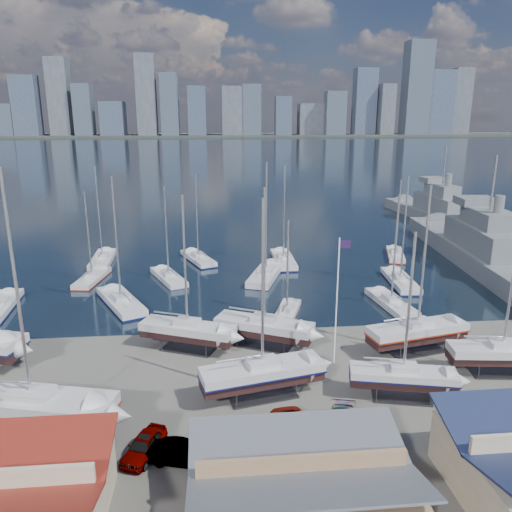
{
  "coord_description": "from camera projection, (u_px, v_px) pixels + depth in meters",
  "views": [
    {
      "loc": [
        -4.81,
        -49.01,
        21.95
      ],
      "look_at": [
        0.71,
        8.0,
        6.0
      ],
      "focal_mm": 35.0,
      "sensor_mm": 36.0,
      "label": 1
    }
  ],
  "objects": [
    {
      "name": "sailboat_cradle_3",
      "position": [
        262.0,
        373.0,
        40.14
      ],
      "size": [
        10.48,
        5.0,
        16.3
      ],
      "rotation": [
        0.0,
        0.0,
        0.22
      ],
      "color": "#2D2D33",
      "rests_on": "ground"
    },
    {
      "name": "skyline",
      "position": [
        203.0,
        102.0,
        573.11
      ],
      "size": [
        639.14,
        43.8,
        107.69
      ],
      "color": "#475166",
      "rests_on": "far_shore"
    },
    {
      "name": "sailboat_cradle_1",
      "position": [
        33.0,
        407.0,
        35.23
      ],
      "size": [
        12.36,
        6.17,
        19.0
      ],
      "rotation": [
        0.0,
        0.0,
        -0.25
      ],
      "color": "#2D2D33",
      "rests_on": "ground"
    },
    {
      "name": "sailboat_cradle_2",
      "position": [
        188.0,
        330.0,
        48.32
      ],
      "size": [
        9.59,
        6.0,
        15.25
      ],
      "rotation": [
        0.0,
        0.0,
        -0.4
      ],
      "color": "#2D2D33",
      "rests_on": "ground"
    },
    {
      "name": "car_b",
      "position": [
        182.0,
        454.0,
        32.62
      ],
      "size": [
        4.69,
        2.68,
        1.46
      ],
      "primitive_type": "imported",
      "rotation": [
        0.0,
        0.0,
        1.3
      ],
      "color": "gray",
      "rests_on": "ground"
    },
    {
      "name": "shed_grey",
      "position": [
        302.0,
        485.0,
        27.82
      ],
      "size": [
        12.6,
        8.4,
        4.17
      ],
      "color": "#8C6B4C",
      "rests_on": "ground"
    },
    {
      "name": "sailboat_moored_5",
      "position": [
        198.0,
        259.0,
        78.73
      ],
      "size": [
        6.01,
        9.98,
        14.44
      ],
      "rotation": [
        0.0,
        0.0,
        1.94
      ],
      "color": "black",
      "rests_on": "water"
    },
    {
      "name": "sailboat_moored_7",
      "position": [
        266.0,
        276.0,
        70.62
      ],
      "size": [
        6.7,
        11.63,
        16.95
      ],
      "rotation": [
        0.0,
        0.0,
        1.23
      ],
      "color": "black",
      "rests_on": "water"
    },
    {
      "name": "sailboat_cradle_4",
      "position": [
        264.0,
        327.0,
        49.02
      ],
      "size": [
        9.89,
        6.68,
        15.82
      ],
      "rotation": [
        0.0,
        0.0,
        -0.45
      ],
      "color": "#2D2D33",
      "rests_on": "ground"
    },
    {
      "name": "sailboat_moored_3",
      "position": [
        121.0,
        303.0,
        60.12
      ],
      "size": [
        7.54,
        11.16,
        16.34
      ],
      "rotation": [
        0.0,
        0.0,
        2.02
      ],
      "color": "black",
      "rests_on": "water"
    },
    {
      "name": "sailboat_cradle_7",
      "position": [
        502.0,
        353.0,
        43.75
      ],
      "size": [
        9.34,
        3.63,
        14.94
      ],
      "rotation": [
        0.0,
        0.0,
        -0.12
      ],
      "color": "#2D2D33",
      "rests_on": "ground"
    },
    {
      "name": "sailboat_moored_6",
      "position": [
        287.0,
        314.0,
        56.98
      ],
      "size": [
        4.65,
        8.12,
        11.71
      ],
      "rotation": [
        0.0,
        0.0,
        1.24
      ],
      "color": "black",
      "rests_on": "water"
    },
    {
      "name": "sailboat_moored_10",
      "position": [
        400.0,
        282.0,
        67.92
      ],
      "size": [
        3.71,
        10.46,
        15.34
      ],
      "rotation": [
        0.0,
        0.0,
        1.49
      ],
      "color": "black",
      "rests_on": "water"
    },
    {
      "name": "sailboat_cradle_6",
      "position": [
        417.0,
        332.0,
        47.95
      ],
      "size": [
        10.39,
        4.92,
        16.18
      ],
      "rotation": [
        0.0,
        0.0,
        0.22
      ],
      "color": "#2D2D33",
      "rests_on": "ground"
    },
    {
      "name": "naval_ship_east",
      "position": [
        484.0,
        256.0,
        75.8
      ],
      "size": [
        12.78,
        50.51,
        18.5
      ],
      "rotation": [
        0.0,
        0.0,
        1.47
      ],
      "color": "#595F63",
      "rests_on": "water"
    },
    {
      "name": "sailboat_moored_1",
      "position": [
        92.0,
        279.0,
        69.17
      ],
      "size": [
        3.86,
        9.04,
        13.09
      ],
      "rotation": [
        0.0,
        0.0,
        1.4
      ],
      "color": "black",
      "rests_on": "water"
    },
    {
      "name": "far_shore",
      "position": [
        211.0,
        136.0,
        590.01
      ],
      "size": [
        1400.0,
        80.0,
        2.2
      ],
      "primitive_type": "cube",
      "color": "#2D332D",
      "rests_on": "ground"
    },
    {
      "name": "naval_ship_west",
      "position": [
        439.0,
        215.0,
        107.12
      ],
      "size": [
        9.75,
        41.8,
        17.73
      ],
      "rotation": [
        0.0,
        0.0,
        1.65
      ],
      "color": "#595F63",
      "rests_on": "water"
    },
    {
      "name": "sailboat_moored_4",
      "position": [
        169.0,
        278.0,
        69.57
      ],
      "size": [
        5.88,
        9.4,
        13.78
      ],
      "rotation": [
        0.0,
        0.0,
        1.97
      ],
      "color": "black",
      "rests_on": "water"
    },
    {
      "name": "sailboat_moored_9",
      "position": [
        391.0,
        304.0,
        59.91
      ],
      "size": [
        3.7,
        9.65,
        14.21
      ],
      "rotation": [
        0.0,
        0.0,
        1.69
      ],
      "color": "black",
      "rests_on": "water"
    },
    {
      "name": "flagpole",
      "position": [
        338.0,
        293.0,
        44.34
      ],
      "size": [
        1.06,
        0.12,
        11.95
      ],
      "color": "white",
      "rests_on": "ground"
    },
    {
      "name": "water",
      "position": [
        214.0,
        151.0,
        341.03
      ],
      "size": [
        1400.0,
        600.0,
        0.4
      ],
      "primitive_type": "cube",
      "color": "#182838",
      "rests_on": "ground"
    },
    {
      "name": "car_d",
      "position": [
        343.0,
        428.0,
        35.2
      ],
      "size": [
        3.45,
        5.64,
        1.53
      ],
      "primitive_type": "imported",
      "rotation": [
        0.0,
        0.0,
        -0.27
      ],
      "color": "gray",
      "rests_on": "ground"
    },
    {
      "name": "car_a",
      "position": [
        144.0,
        446.0,
        33.41
      ],
      "size": [
        3.2,
        4.65,
        1.47
      ],
      "primitive_type": "imported",
      "rotation": [
        0.0,
        0.0,
        -0.38
      ],
      "color": "gray",
      "rests_on": "ground"
    },
    {
      "name": "sailboat_moored_11",
      "position": [
        395.0,
        255.0,
        81.01
      ],
      "size": [
        4.83,
        9.15,
        13.17
      ],
      "rotation": [
        0.0,
        0.0,
        1.29
      ],
      "color": "black",
      "rests_on": "water"
    },
    {
      "name": "ground",
      "position": [
        268.0,
        377.0,
        43.74
      ],
      "size": [
        1400.0,
        1400.0,
        0.0
      ],
      "primitive_type": "plane",
      "color": "#605E59",
      "rests_on": "ground"
    },
    {
      "name": "car_c",
      "position": [
        294.0,
        429.0,
        35.19
      ],
      "size": [
        2.96,
        5.35,
        1.42
      ],
      "primitive_type": "imported",
      "rotation": [
        0.0,
        0.0,
        0.12
      ],
      "color": "gray",
      "rests_on": "ground"
    },
    {
      "name": "sailboat_moored_0",
      "position": [
        1.0,
        308.0,
        58.8
      ],
      "size": [
        3.68,
        10.31,
        15.11
      ],
      "rotation": [
        0.0,
        0.0,
        1.66
      ],
      "color": "black",
      "rests_on": "water"
    },
    {
      "name": "sailboat_cradle_5",
      "position": [
        403.0,
        377.0,
        39.86
      ],
      "size": [
        8.76,
        4.2,
        13.83
      ],
      "rotation": [
        0.0,
        0.0,
        -0.23
      ],
      "color": "#2D2D33",
      "rests_on": "ground"
    },
    {
      "name": "sailboat_moored_2",
      "position": [
        103.0,
        261.0,
        78.03
      ],
      "size": [
        3.33,
        10.49,
        15.68
      ],
      "rotation": [
        0.0,
        0.0,
        1.61
      ],
      "color": "black",
      "rests_on": "water"
    },
    {
      "name": "sailboat_moored_8",
      "position": [
        283.0,
        261.0,
        77.9
      ],
      "size": [
        3.05,
        10.6,
        15.81
      ],
      "rotation": [
        0.0,
        0.0,
        1.56
      ],
      "color": "black",
      "rests_on": "water"
    }
  ]
}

